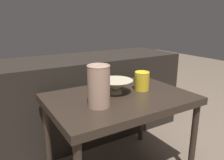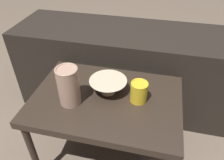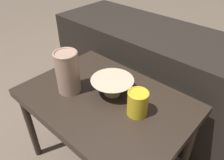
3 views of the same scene
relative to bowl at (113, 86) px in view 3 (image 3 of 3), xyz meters
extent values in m
cube|color=#2D231C|center=(0.00, -0.05, -0.07)|extent=(0.78, 0.54, 0.04)
cylinder|color=#2D231C|center=(-0.36, -0.28, -0.31)|extent=(0.04, 0.04, 0.46)
cylinder|color=#2D231C|center=(-0.36, 0.19, -0.31)|extent=(0.04, 0.04, 0.46)
cylinder|color=#2D231C|center=(0.35, 0.19, -0.31)|extent=(0.04, 0.04, 0.46)
cube|color=black|center=(0.00, 0.52, -0.23)|extent=(1.60, 0.50, 0.62)
cylinder|color=#C1B293|center=(0.00, 0.00, -0.04)|extent=(0.08, 0.08, 0.02)
cone|color=#C1B293|center=(0.00, 0.00, 0.00)|extent=(0.20, 0.20, 0.06)
cylinder|color=tan|center=(-0.17, -0.12, 0.05)|extent=(0.11, 0.11, 0.20)
torus|color=tan|center=(-0.17, -0.12, 0.15)|extent=(0.11, 0.11, 0.01)
cylinder|color=gold|center=(0.16, -0.03, 0.01)|extent=(0.09, 0.09, 0.11)
torus|color=gold|center=(0.16, -0.03, 0.06)|extent=(0.09, 0.09, 0.01)
camera|label=1|loc=(-0.63, -0.99, 0.36)|focal=35.00mm
camera|label=2|loc=(0.22, -0.87, 0.71)|focal=35.00mm
camera|label=3|loc=(0.54, -0.59, 0.60)|focal=35.00mm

